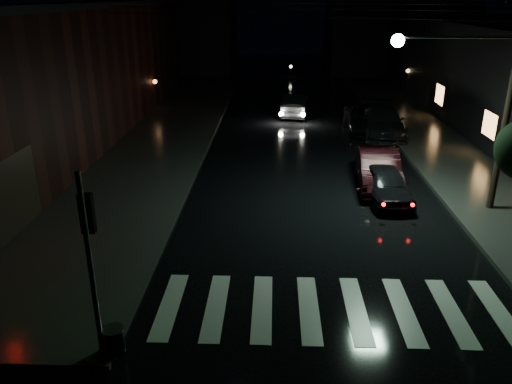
# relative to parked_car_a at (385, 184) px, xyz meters

# --- Properties ---
(ground) EXTENTS (120.00, 120.00, 0.00)m
(ground) POSITION_rel_parked_car_a_xyz_m (-5.80, -8.02, -0.66)
(ground) COLOR black
(ground) RESTS_ON ground
(sidewalk_left) EXTENTS (6.00, 44.00, 0.15)m
(sidewalk_left) POSITION_rel_parked_car_a_xyz_m (-10.80, 5.98, -0.59)
(sidewalk_left) COLOR #282826
(sidewalk_left) RESTS_ON ground
(sidewalk_right) EXTENTS (4.00, 44.00, 0.15)m
(sidewalk_right) POSITION_rel_parked_car_a_xyz_m (4.20, 5.98, -0.59)
(sidewalk_right) COLOR #282826
(sidewalk_right) RESTS_ON ground
(building_left) EXTENTS (10.00, 36.00, 7.00)m
(building_left) POSITION_rel_parked_car_a_xyz_m (-17.80, 7.98, 2.84)
(building_left) COLOR black
(building_left) RESTS_ON ground
(building_far_left) EXTENTS (14.00, 10.00, 8.00)m
(building_far_left) POSITION_rel_parked_car_a_xyz_m (-15.80, 36.98, 3.34)
(building_far_left) COLOR black
(building_far_left) RESTS_ON ground
(building_far_right) EXTENTS (14.00, 10.00, 7.00)m
(building_far_right) POSITION_rel_parked_car_a_xyz_m (8.20, 36.98, 2.84)
(building_far_right) COLOR black
(building_far_right) RESTS_ON ground
(crosswalk) EXTENTS (9.00, 3.00, 0.01)m
(crosswalk) POSITION_rel_parked_car_a_xyz_m (-2.80, -7.52, -0.66)
(crosswalk) COLOR beige
(crosswalk) RESTS_ON ground
(signal_pole_corner) EXTENTS (0.68, 0.61, 4.20)m
(signal_pole_corner) POSITION_rel_parked_car_a_xyz_m (-7.94, -9.47, 0.88)
(signal_pole_corner) COLOR slate
(signal_pole_corner) RESTS_ON ground
(utility_pole) EXTENTS (4.92, 0.44, 8.00)m
(utility_pole) POSITION_rel_parked_car_a_xyz_m (3.03, -1.02, 3.94)
(utility_pole) COLOR black
(utility_pole) RESTS_ON ground
(parked_car_a) EXTENTS (1.83, 3.98, 1.32)m
(parked_car_a) POSITION_rel_parked_car_a_xyz_m (0.00, 0.00, 0.00)
(parked_car_a) COLOR black
(parked_car_a) RESTS_ON ground
(parked_car_b) EXTENTS (1.97, 4.75, 1.53)m
(parked_car_b) POSITION_rel_parked_car_a_xyz_m (0.00, 1.49, 0.10)
(parked_car_b) COLOR black
(parked_car_b) RESTS_ON ground
(parked_car_c) EXTENTS (2.64, 5.75, 1.63)m
(parked_car_c) POSITION_rel_parked_car_a_xyz_m (1.80, 9.86, 0.15)
(parked_car_c) COLOR black
(parked_car_c) RESTS_ON ground
(parked_car_d) EXTENTS (2.64, 5.43, 1.49)m
(parked_car_d) POSITION_rel_parked_car_a_xyz_m (1.15, 10.73, 0.08)
(parked_car_d) COLOR black
(parked_car_d) RESTS_ON ground
(oncoming_car) EXTENTS (2.14, 4.66, 1.48)m
(oncoming_car) POSITION_rel_parked_car_a_xyz_m (-2.93, 14.78, 0.08)
(oncoming_car) COLOR black
(oncoming_car) RESTS_ON ground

